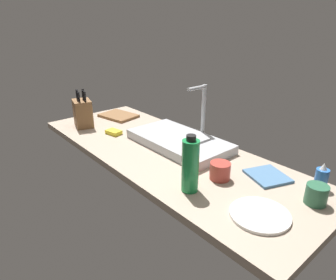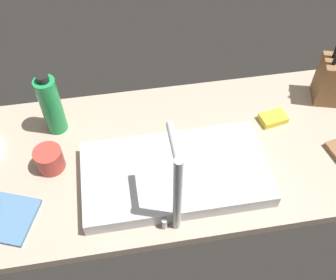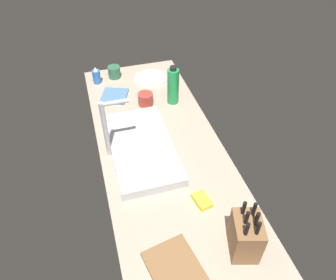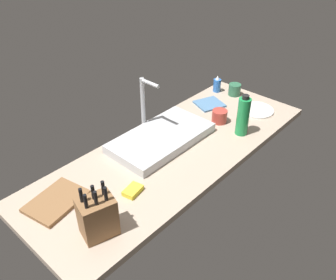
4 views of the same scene
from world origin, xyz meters
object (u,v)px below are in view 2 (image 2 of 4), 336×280
Objects in this scene: water_bottle at (51,105)px; faucet at (176,188)px; dish_sponge at (273,118)px; sink_basin at (174,174)px; dish_towel at (6,218)px; coffee_mug at (49,159)px.

faucet is at bearing 128.59° from water_bottle.
sink_basin is at bearing 25.25° from dish_sponge.
dish_towel is (14.88, 33.18, -10.62)cm from water_bottle.
dish_sponge is at bearing -140.95° from faucet.
faucet reaches higher than sink_basin.
water_bottle reaches higher than dish_towel.
dish_towel is at bearing 15.04° from dish_sponge.
water_bottle is at bearing -96.77° from coffee_mug.
dish_sponge is (-76.34, -7.17, -2.58)cm from coffee_mug.
coffee_mug reaches higher than dish_sponge.
faucet is 52.46cm from dish_towel.
dish_towel is 92.44cm from dish_sponge.
dish_towel is at bearing 52.44° from coffee_mug.
faucet reaches higher than dish_sponge.
sink_basin is 6.33× the size of dish_sponge.
dish_sponge is at bearing -154.75° from sink_basin.
water_bottle is at bearing -51.41° from faucet.
faucet is 1.33× the size of water_bottle.
dish_sponge is (-74.40, 9.18, -10.02)cm from water_bottle.
dish_towel is 1.81× the size of dish_sponge.
sink_basin is 39.38cm from coffee_mug.
faucet is 46.34cm from coffee_mug.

